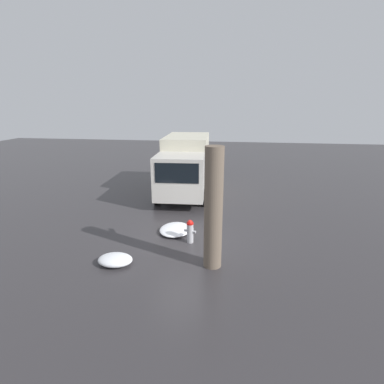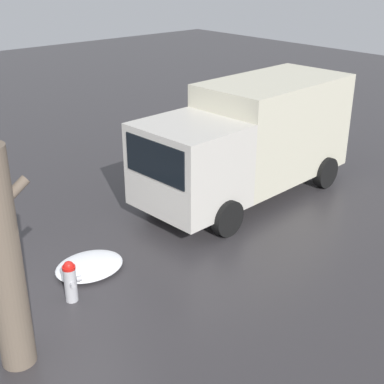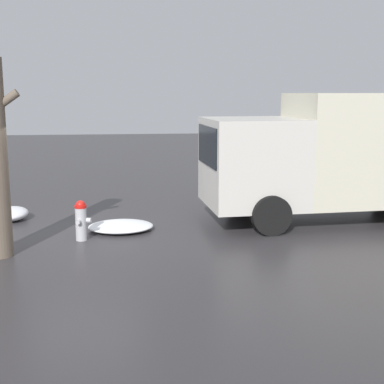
{
  "view_description": "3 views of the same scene",
  "coord_description": "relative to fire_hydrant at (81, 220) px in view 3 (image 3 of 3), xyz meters",
  "views": [
    {
      "loc": [
        -9.96,
        -1.54,
        4.95
      ],
      "look_at": [
        3.01,
        0.37,
        1.03
      ],
      "focal_mm": 28.0,
      "sensor_mm": 36.0,
      "label": 1
    },
    {
      "loc": [
        -3.96,
        -8.13,
        6.2
      ],
      "look_at": [
        3.78,
        0.75,
        0.97
      ],
      "focal_mm": 50.0,
      "sensor_mm": 36.0,
      "label": 2
    },
    {
      "loc": [
        1.01,
        -11.38,
        3.15
      ],
      "look_at": [
        2.48,
        0.59,
        0.9
      ],
      "focal_mm": 50.0,
      "sensor_mm": 36.0,
      "label": 3
    }
  ],
  "objects": [
    {
      "name": "delivery_truck",
      "position": [
        6.32,
        1.24,
        1.23
      ],
      "size": [
        6.64,
        2.93,
        3.13
      ],
      "rotation": [
        0.0,
        0.0,
        1.63
      ],
      "color": "beige",
      "rests_on": "ground_plane"
    },
    {
      "name": "snow_pile_by_hydrant",
      "position": [
        -1.91,
        2.12,
        -0.29
      ],
      "size": [
        0.85,
        1.11,
        0.32
      ],
      "color": "white",
      "rests_on": "ground_plane"
    },
    {
      "name": "ground_plane",
      "position": [
        -0.0,
        0.0,
        -0.45
      ],
      "size": [
        60.0,
        60.0,
        0.0
      ],
      "primitive_type": "plane",
      "color": "#333033"
    },
    {
      "name": "snow_pile_curbside",
      "position": [
        0.83,
        0.73,
        -0.35
      ],
      "size": [
        1.5,
        1.24,
        0.2
      ],
      "color": "white",
      "rests_on": "ground_plane"
    },
    {
      "name": "fire_hydrant",
      "position": [
        0.0,
        0.0,
        0.0
      ],
      "size": [
        0.36,
        0.45,
        0.88
      ],
      "rotation": [
        0.0,
        0.0,
        6.05
      ],
      "color": "#B7B7BC",
      "rests_on": "ground_plane"
    }
  ]
}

